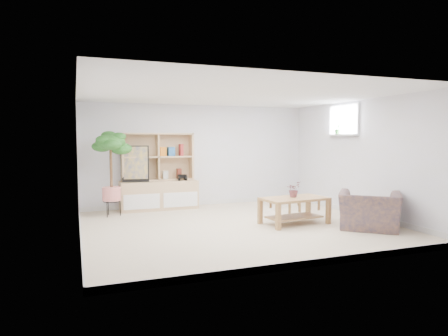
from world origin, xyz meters
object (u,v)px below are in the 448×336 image
object	(u,v)px
coffee_table	(294,211)
floor_tree	(111,174)
storage_unit	(159,171)
armchair	(369,208)

from	to	relation	value
coffee_table	floor_tree	world-z (taller)	floor_tree
storage_unit	coffee_table	size ratio (longest dim) A/B	1.41
floor_tree	storage_unit	bearing A→B (deg)	22.55
storage_unit	floor_tree	bearing A→B (deg)	-157.45
storage_unit	armchair	size ratio (longest dim) A/B	1.69
storage_unit	coffee_table	distance (m)	3.26
coffee_table	armchair	world-z (taller)	armchair
floor_tree	coffee_table	bearing A→B (deg)	-32.30
coffee_table	floor_tree	xyz separation A→B (m)	(-3.15, 1.99, 0.63)
coffee_table	floor_tree	distance (m)	3.78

